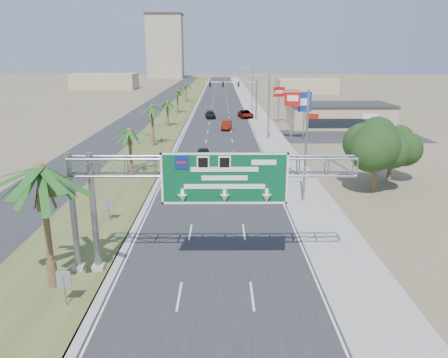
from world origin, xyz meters
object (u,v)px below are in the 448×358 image
signal_mast (246,97)px  car_left_lane (203,154)px  car_right_lane (246,114)px  store_building (339,116)px  car_far (210,115)px  pole_sign_blue (305,104)px  palm_near (40,170)px  car_mid_lane (227,125)px  sign_gantry (197,176)px  pole_sign_red_far (279,94)px  pole_sign_red_near (292,101)px

signal_mast → car_left_lane: signal_mast is taller
car_right_lane → store_building: bearing=-43.7°
car_far → pole_sign_blue: size_ratio=0.63×
palm_near → car_right_lane: bearing=78.2°
car_mid_lane → pole_sign_blue: bearing=-36.5°
sign_gantry → car_right_lane: size_ratio=2.96×
store_building → car_left_lane: bearing=-132.4°
car_mid_lane → car_right_lane: (4.22, 15.29, 0.02)m
palm_near → signal_mast: bearing=77.3°
store_building → pole_sign_blue: (-9.00, -13.60, 3.66)m
car_right_lane → car_far: bearing=176.7°
sign_gantry → signal_mast: bearing=84.3°
signal_mast → car_mid_lane: bearing=-113.1°
signal_mast → car_mid_lane: size_ratio=2.21×
sign_gantry → pole_sign_blue: bearing=71.7°
car_mid_lane → pole_sign_blue: pole_sign_blue is taller
car_far → pole_sign_red_far: 15.96m
car_mid_lane → car_far: car_mid_lane is taller
car_mid_lane → sign_gantry: bearing=-87.4°
pole_sign_red_near → pole_sign_blue: pole_sign_red_near is taller
store_building → pole_sign_red_far: 12.00m
sign_gantry → signal_mast: (6.23, 62.05, -1.21)m
palm_near → car_left_lane: (7.20, 31.76, -6.23)m
signal_mast → pole_sign_blue: (7.83, -19.57, 0.80)m
palm_near → pole_sign_red_near: (20.24, 43.93, -0.78)m
car_right_lane → car_far: (-7.46, -0.53, -0.08)m
pole_sign_red_far → car_left_lane: bearing=-113.7°
sign_gantry → car_right_lane: sign_gantry is taller
car_left_lane → pole_sign_red_far: 33.75m
palm_near → pole_sign_red_far: size_ratio=1.17×
car_mid_lane → pole_sign_red_near: (9.76, -10.93, 5.38)m
store_building → pole_sign_red_far: size_ratio=2.53×
pole_sign_red_near → pole_sign_blue: (1.96, 0.48, -0.49)m
car_left_lane → car_right_lane: size_ratio=0.73×
sign_gantry → car_right_lane: (6.56, 68.22, -5.27)m
car_far → pole_sign_red_near: 29.30m
car_left_lane → pole_sign_red_far: size_ratio=0.58×
pole_sign_red_near → car_right_lane: bearing=101.9°
signal_mast → car_far: signal_mast is taller
palm_near → signal_mast: size_ratio=0.81×
pole_sign_red_near → pole_sign_red_far: bearing=88.9°
car_mid_lane → pole_sign_red_near: 15.61m
sign_gantry → car_far: (-0.90, 67.69, -5.35)m
sign_gantry → store_building: 60.77m
pole_sign_red_far → car_mid_lane: bearing=-143.5°
car_left_lane → sign_gantry: bearing=-88.9°
signal_mast → pole_sign_blue: 21.09m
sign_gantry → signal_mast: 62.37m
pole_sign_red_far → car_right_lane: bearing=127.1°
car_left_lane → car_right_lane: (7.50, 38.39, 0.09)m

